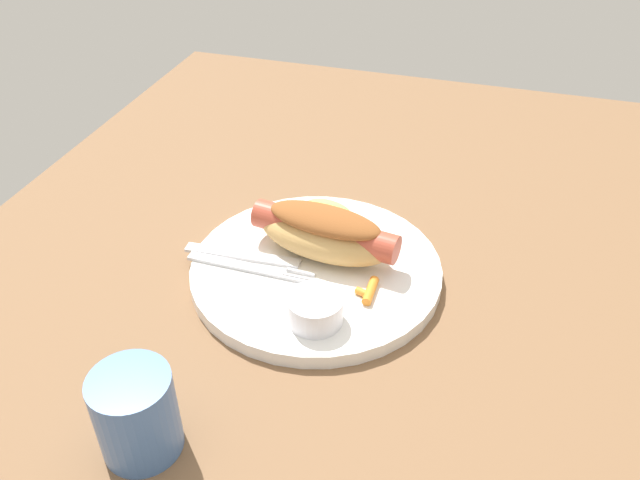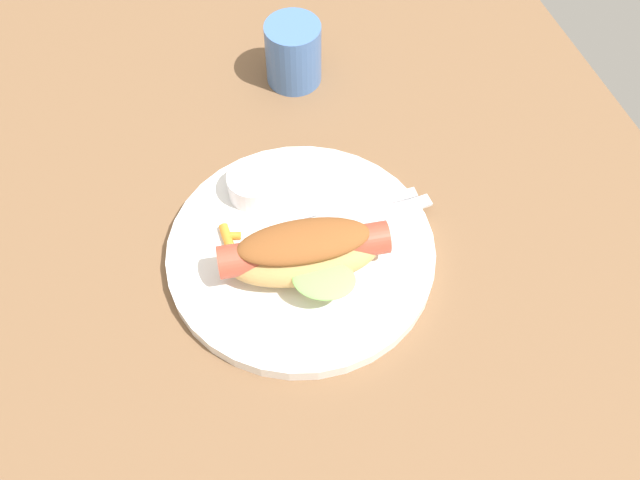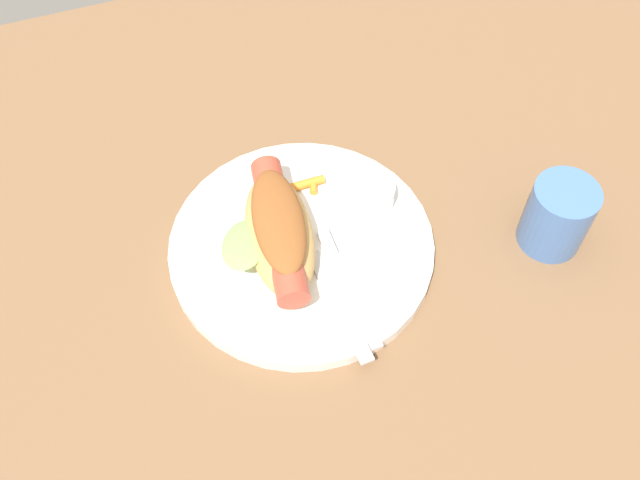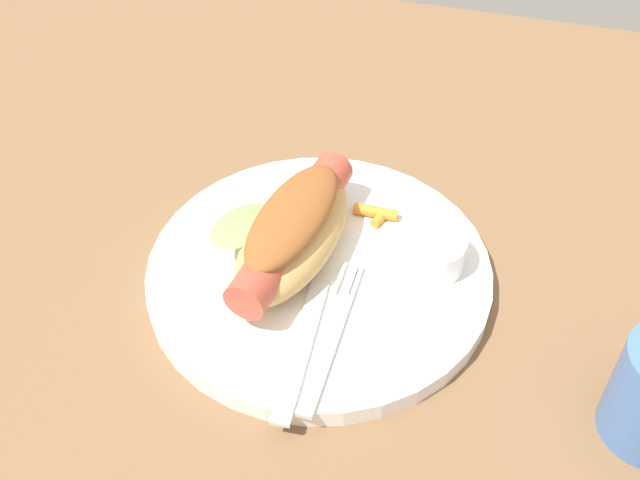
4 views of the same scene
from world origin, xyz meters
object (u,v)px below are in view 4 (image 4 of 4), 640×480
plate (319,272)px  knife (302,347)px  carrot_garnish (377,213)px  fork (331,339)px  hot_dog (292,231)px  sauce_ramekin (430,254)px

plate → knife: size_ratio=2.08×
knife → carrot_garnish: carrot_garnish is taller
fork → knife: (1.81, 1.25, -0.02)cm
hot_dog → knife: bearing=-150.8°
plate → hot_dog: size_ratio=1.62×
sauce_ramekin → fork: (5.49, 9.11, -1.21)cm
plate → hot_dog: 4.31cm
knife → carrot_garnish: size_ratio=3.51×
plate → sauce_ramekin: size_ratio=4.98×
hot_dog → fork: size_ratio=1.18×
hot_dog → knife: (-3.25, 8.49, -2.70)cm
plate → fork: 7.56cm
plate → sauce_ramekin: (-8.31, -2.17, 2.21)cm
fork → carrot_garnish: 13.58cm
plate → carrot_garnish: bearing=-115.4°
hot_dog → sauce_ramekin: bearing=-71.7°
plate → hot_dog: hot_dog is taller
knife → hot_dog: bearing=17.6°
fork → plate: bearing=22.8°
hot_dog → carrot_garnish: 8.65cm
sauce_ramekin → knife: sauce_ramekin is taller
sauce_ramekin → carrot_garnish: sauce_ramekin is taller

